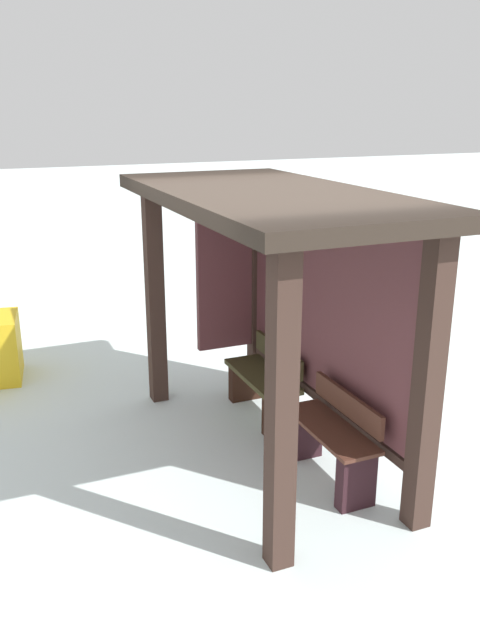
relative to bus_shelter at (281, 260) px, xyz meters
name	(u,v)px	position (x,y,z in m)	size (l,w,h in m)	color
ground_plane	(265,450)	(0.09, -0.17, -1.76)	(60.00, 60.00, 0.00)	white
bus_shelter	(281,260)	(0.00, 0.00, 0.00)	(3.41, 1.64, 2.37)	#3A2720
bench_left_inside	(264,384)	(-0.58, 0.13, -1.42)	(1.05, 0.40, 0.74)	#423D22
bench_center_inside	(332,442)	(0.76, 0.13, -1.40)	(1.05, 0.36, 0.77)	#542E22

